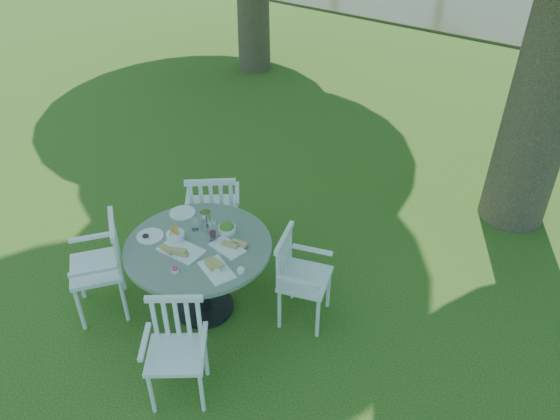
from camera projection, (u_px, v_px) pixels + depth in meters
The scene contains 7 objects.
ground at pixel (268, 287), 5.58m from camera, with size 140.00×140.00×0.00m, color #1E400D.
table at pixel (200, 259), 4.97m from camera, with size 1.33×1.33×0.79m.
chair_ne at pixel (296, 271), 4.96m from camera, with size 0.56×0.58×0.92m.
chair_nw at pixel (213, 208), 5.70m from camera, with size 0.70×0.69×1.01m.
chair_sw at pixel (106, 260), 5.02m from camera, with size 0.68×0.68×1.00m.
chair_se at pixel (177, 340), 4.31m from camera, with size 0.62×0.61×0.90m.
tableware at pixel (198, 236), 4.91m from camera, with size 1.16×0.80×0.20m.
Camera 1 is at (2.54, -3.24, 3.84)m, focal length 35.00 mm.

